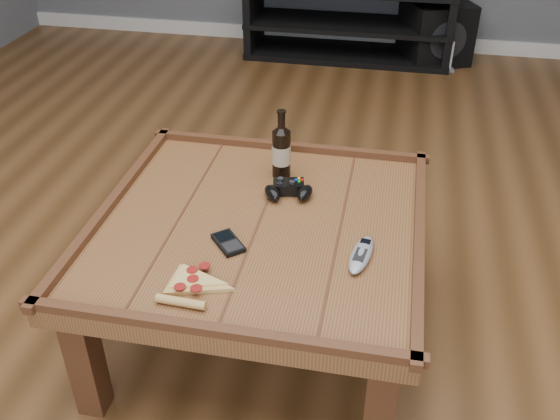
% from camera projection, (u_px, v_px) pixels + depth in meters
% --- Properties ---
extents(ground, '(6.00, 6.00, 0.00)m').
position_uv_depth(ground, '(261.00, 328.00, 2.17)').
color(ground, '#482C14').
rests_on(ground, ground).
extents(baseboard, '(5.00, 0.02, 0.10)m').
position_uv_depth(baseboard, '(351.00, 38.00, 4.58)').
color(baseboard, silver).
rests_on(baseboard, ground).
extents(coffee_table, '(1.03, 1.03, 0.48)m').
position_uv_depth(coffee_table, '(259.00, 238.00, 1.95)').
color(coffee_table, '#5D311A').
rests_on(coffee_table, ground).
extents(media_console, '(1.40, 0.45, 0.50)m').
position_uv_depth(media_console, '(349.00, 22.00, 4.28)').
color(media_console, black).
rests_on(media_console, ground).
extents(beer_bottle, '(0.06, 0.06, 0.24)m').
position_uv_depth(beer_bottle, '(281.00, 150.00, 2.10)').
color(beer_bottle, black).
rests_on(beer_bottle, coffee_table).
extents(game_controller, '(0.18, 0.13, 0.05)m').
position_uv_depth(game_controller, '(289.00, 190.00, 2.04)').
color(game_controller, black).
rests_on(game_controller, coffee_table).
extents(pizza_slice, '(0.16, 0.25, 0.02)m').
position_uv_depth(pizza_slice, '(191.00, 284.00, 1.67)').
color(pizza_slice, tan).
rests_on(pizza_slice, coffee_table).
extents(smartphone, '(0.12, 0.13, 0.02)m').
position_uv_depth(smartphone, '(228.00, 243.00, 1.82)').
color(smartphone, black).
rests_on(smartphone, coffee_table).
extents(remote_control, '(0.08, 0.19, 0.03)m').
position_uv_depth(remote_control, '(361.00, 255.00, 1.77)').
color(remote_control, gray).
rests_on(remote_control, coffee_table).
extents(subwoofer, '(0.53, 0.53, 0.40)m').
position_uv_depth(subwoofer, '(436.00, 31.00, 4.24)').
color(subwoofer, black).
rests_on(subwoofer, ground).
extents(game_console, '(0.11, 0.17, 0.20)m').
position_uv_depth(game_console, '(447.00, 55.00, 4.17)').
color(game_console, gray).
rests_on(game_console, ground).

